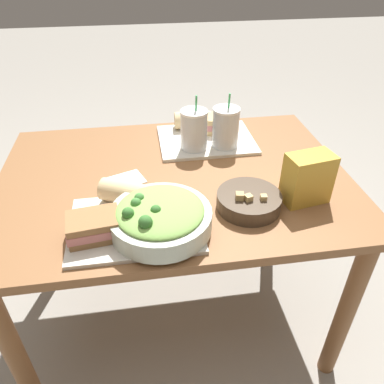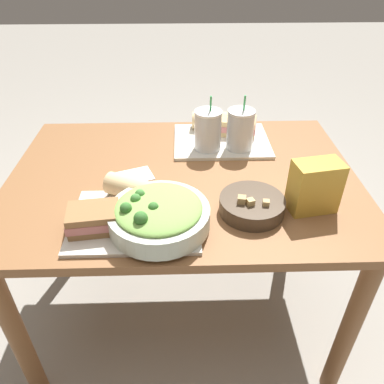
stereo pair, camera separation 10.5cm
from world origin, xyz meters
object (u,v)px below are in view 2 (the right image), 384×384
at_px(sandwich_near, 93,219).
at_px(baguette_far, 210,120).
at_px(baguette_near, 131,189).
at_px(chip_bag, 313,187).
at_px(drink_cup_red, 239,131).
at_px(salad_bowl, 157,214).
at_px(soup_bowl, 251,205).
at_px(sandwich_far, 237,126).
at_px(napkin_folded, 132,176).
at_px(drink_cup_dark, 207,131).

xyz_separation_m(sandwich_near, baguette_far, (0.36, 0.61, 0.00)).
bearing_deg(baguette_near, chip_bag, -69.65).
height_order(baguette_near, drink_cup_red, drink_cup_red).
relative_size(sandwich_near, chip_bag, 0.98).
distance_m(baguette_far, chip_bag, 0.59).
bearing_deg(drink_cup_red, baguette_near, -139.82).
distance_m(salad_bowl, drink_cup_red, 0.52).
xyz_separation_m(soup_bowl, baguette_far, (-0.08, 0.54, 0.02)).
relative_size(sandwich_far, baguette_far, 1.05).
distance_m(sandwich_near, baguette_far, 0.71).
bearing_deg(baguette_far, baguette_near, 153.00).
height_order(sandwich_near, chip_bag, chip_bag).
height_order(soup_bowl, napkin_folded, soup_bowl).
relative_size(baguette_far, chip_bag, 0.95).
bearing_deg(drink_cup_red, baguette_far, 119.31).
distance_m(sandwich_near, drink_cup_red, 0.64).
relative_size(salad_bowl, baguette_near, 1.60).
relative_size(sandwich_near, drink_cup_red, 0.75).
bearing_deg(sandwich_near, sandwich_far, 43.21).
xyz_separation_m(baguette_near, drink_cup_red, (0.37, 0.31, 0.04)).
relative_size(sandwich_near, drink_cup_dark, 0.75).
relative_size(soup_bowl, baguette_far, 1.29).
height_order(sandwich_near, drink_cup_red, drink_cup_red).
distance_m(salad_bowl, drink_cup_dark, 0.47).
relative_size(drink_cup_dark, napkin_folded, 1.35).
xyz_separation_m(salad_bowl, sandwich_near, (-0.18, -0.00, -0.01)).
distance_m(drink_cup_dark, napkin_folded, 0.32).
relative_size(sandwich_far, chip_bag, 1.00).
relative_size(sandwich_near, napkin_folded, 1.01).
height_order(baguette_far, drink_cup_dark, drink_cup_dark).
bearing_deg(drink_cup_dark, sandwich_near, -127.24).
relative_size(soup_bowl, drink_cup_dark, 0.94).
bearing_deg(napkin_folded, sandwich_near, -105.41).
bearing_deg(chip_bag, drink_cup_dark, 118.49).
bearing_deg(chip_bag, baguette_near, 164.47).
xyz_separation_m(soup_bowl, sandwich_far, (0.02, 0.49, 0.02)).
distance_m(soup_bowl, drink_cup_dark, 0.39).
relative_size(salad_bowl, sandwich_near, 1.82).
distance_m(salad_bowl, chip_bag, 0.46).
height_order(soup_bowl, sandwich_far, sandwich_far).
distance_m(baguette_near, napkin_folded, 0.15).
height_order(baguette_near, napkin_folded, baguette_near).
distance_m(salad_bowl, baguette_far, 0.64).
distance_m(baguette_near, drink_cup_red, 0.48).
xyz_separation_m(salad_bowl, drink_cup_dark, (0.16, 0.44, 0.03)).
relative_size(sandwich_far, napkin_folded, 1.03).
relative_size(drink_cup_dark, chip_bag, 1.31).
height_order(soup_bowl, sandwich_near, sandwich_near).
distance_m(sandwich_near, napkin_folded, 0.29).
bearing_deg(salad_bowl, napkin_folded, 110.46).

